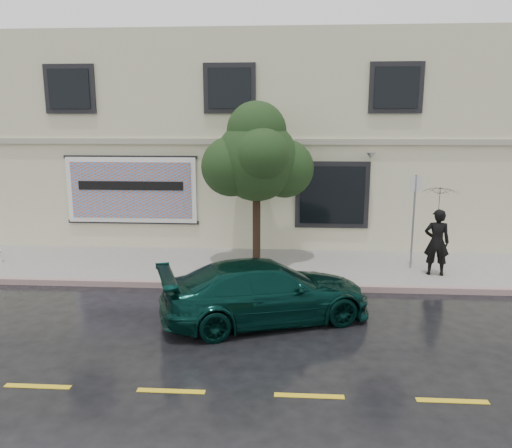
{
  "coord_description": "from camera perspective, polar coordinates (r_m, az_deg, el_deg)",
  "views": [
    {
      "loc": [
        1.83,
        -10.65,
        4.25
      ],
      "look_at": [
        0.99,
        2.2,
        1.56
      ],
      "focal_mm": 35.0,
      "sensor_mm": 36.0,
      "label": 1
    }
  ],
  "objects": [
    {
      "name": "sign_pole",
      "position": [
        14.5,
        17.59,
        1.23
      ],
      "size": [
        0.32,
        0.11,
        2.64
      ],
      "rotation": [
        0.0,
        0.0,
        0.28
      ],
      "color": "gray",
      "rests_on": "sidewalk"
    },
    {
      "name": "pedestrian",
      "position": [
        14.18,
        19.95,
        -1.97
      ],
      "size": [
        0.72,
        0.53,
        1.8
      ],
      "primitive_type": "imported",
      "rotation": [
        0.0,
        0.0,
        2.99
      ],
      "color": "black",
      "rests_on": "sidewalk"
    },
    {
      "name": "ground",
      "position": [
        11.61,
        -5.67,
        -9.74
      ],
      "size": [
        90.0,
        90.0,
        0.0
      ],
      "primitive_type": "plane",
      "color": "black",
      "rests_on": "ground"
    },
    {
      "name": "curb",
      "position": [
        12.98,
        -4.6,
        -7.02
      ],
      "size": [
        20.0,
        0.18,
        0.16
      ],
      "primitive_type": "cube",
      "color": "gray",
      "rests_on": "ground"
    },
    {
      "name": "umbrella",
      "position": [
        13.95,
        20.32,
        3.09
      ],
      "size": [
        1.21,
        1.21,
        0.73
      ],
      "primitive_type": "imported",
      "rotation": [
        0.0,
        0.0,
        0.27
      ],
      "color": "black",
      "rests_on": "pedestrian"
    },
    {
      "name": "billboard",
      "position": [
        16.51,
        -14.06,
        3.79
      ],
      "size": [
        4.3,
        0.16,
        2.2
      ],
      "color": "white",
      "rests_on": "ground"
    },
    {
      "name": "car",
      "position": [
        10.77,
        1.16,
        -7.7
      ],
      "size": [
        4.92,
        3.41,
        1.31
      ],
      "primitive_type": "imported",
      "rotation": [
        0.0,
        0.0,
        1.92
      ],
      "color": "black",
      "rests_on": "ground"
    },
    {
      "name": "road_marking",
      "position": [
        8.51,
        -9.69,
        -18.3
      ],
      "size": [
        19.0,
        0.12,
        0.01
      ],
      "primitive_type": "cube",
      "color": "gold",
      "rests_on": "ground"
    },
    {
      "name": "street_tree",
      "position": [
        14.21,
        0.06,
        7.27
      ],
      "size": [
        2.34,
        2.34,
        4.17
      ],
      "color": "#302115",
      "rests_on": "sidewalk"
    },
    {
      "name": "building",
      "position": [
        19.74,
        -1.59,
        9.6
      ],
      "size": [
        20.0,
        8.12,
        7.0
      ],
      "color": "beige",
      "rests_on": "ground"
    },
    {
      "name": "sidewalk",
      "position": [
        14.63,
        -3.61,
        -4.82
      ],
      "size": [
        20.0,
        3.5,
        0.15
      ],
      "primitive_type": "cube",
      "color": "#999791",
      "rests_on": "ground"
    }
  ]
}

